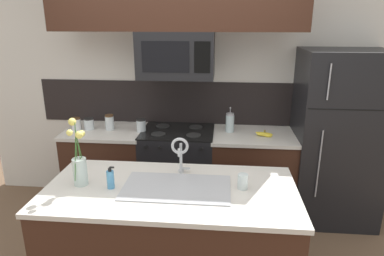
# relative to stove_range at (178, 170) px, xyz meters

# --- Properties ---
(rear_partition) EXTENTS (5.20, 0.10, 2.60)m
(rear_partition) POSITION_rel_stove_range_xyz_m (0.30, 0.38, 0.84)
(rear_partition) COLOR silver
(rear_partition) RESTS_ON ground
(splash_band) EXTENTS (3.23, 0.01, 0.48)m
(splash_band) POSITION_rel_stove_range_xyz_m (-0.00, 0.32, 0.69)
(splash_band) COLOR black
(splash_band) RESTS_ON rear_partition
(back_counter_left) EXTENTS (0.85, 0.65, 0.91)m
(back_counter_left) POSITION_rel_stove_range_xyz_m (-0.79, 0.00, -0.01)
(back_counter_left) COLOR #381E14
(back_counter_left) RESTS_ON ground
(back_counter_right) EXTENTS (0.87, 0.65, 0.91)m
(back_counter_right) POSITION_rel_stove_range_xyz_m (0.80, 0.00, -0.01)
(back_counter_right) COLOR #381E14
(back_counter_right) RESTS_ON ground
(stove_range) EXTENTS (0.76, 0.64, 0.93)m
(stove_range) POSITION_rel_stove_range_xyz_m (0.00, 0.00, 0.00)
(stove_range) COLOR black
(stove_range) RESTS_ON ground
(microwave) EXTENTS (0.74, 0.40, 0.45)m
(microwave) POSITION_rel_stove_range_xyz_m (0.00, -0.02, 1.25)
(microwave) COLOR black
(refrigerator) EXTENTS (0.84, 0.74, 1.78)m
(refrigerator) POSITION_rel_stove_range_xyz_m (1.64, 0.02, 0.43)
(refrigerator) COLOR black
(refrigerator) RESTS_ON ground
(storage_jar_tall) EXTENTS (0.10, 0.10, 0.13)m
(storage_jar_tall) POSITION_rel_stove_range_xyz_m (-1.10, -0.02, 0.51)
(storage_jar_tall) COLOR silver
(storage_jar_tall) RESTS_ON back_counter_left
(storage_jar_medium) EXTENTS (0.10, 0.10, 0.12)m
(storage_jar_medium) POSITION_rel_stove_range_xyz_m (-0.97, 0.00, 0.51)
(storage_jar_medium) COLOR silver
(storage_jar_medium) RESTS_ON back_counter_left
(storage_jar_short) EXTENTS (0.09, 0.09, 0.16)m
(storage_jar_short) POSITION_rel_stove_range_xyz_m (-0.74, 0.01, 0.53)
(storage_jar_short) COLOR silver
(storage_jar_short) RESTS_ON back_counter_left
(storage_jar_squat) EXTENTS (0.10, 0.10, 0.14)m
(storage_jar_squat) POSITION_rel_stove_range_xyz_m (-0.38, -0.03, 0.52)
(storage_jar_squat) COLOR silver
(storage_jar_squat) RESTS_ON back_counter_left
(banana_bunch) EXTENTS (0.19, 0.11, 0.07)m
(banana_bunch) POSITION_rel_stove_range_xyz_m (0.90, -0.06, 0.47)
(banana_bunch) COLOR yellow
(banana_bunch) RESTS_ON back_counter_right
(french_press) EXTENTS (0.09, 0.09, 0.27)m
(french_press) POSITION_rel_stove_range_xyz_m (0.55, 0.06, 0.55)
(french_press) COLOR silver
(french_press) RESTS_ON back_counter_right
(island_counter) EXTENTS (1.79, 0.86, 0.91)m
(island_counter) POSITION_rel_stove_range_xyz_m (0.12, -1.25, -0.01)
(island_counter) COLOR #381E14
(island_counter) RESTS_ON ground
(kitchen_sink) EXTENTS (0.76, 0.44, 0.16)m
(kitchen_sink) POSITION_rel_stove_range_xyz_m (0.16, -1.25, 0.38)
(kitchen_sink) COLOR #ADAFB5
(kitchen_sink) RESTS_ON island_counter
(sink_faucet) EXTENTS (0.14, 0.14, 0.31)m
(sink_faucet) POSITION_rel_stove_range_xyz_m (0.16, -1.03, 0.65)
(sink_faucet) COLOR #B7BABF
(sink_faucet) RESTS_ON island_counter
(dish_soap_bottle) EXTENTS (0.06, 0.05, 0.16)m
(dish_soap_bottle) POSITION_rel_stove_range_xyz_m (-0.30, -1.29, 0.52)
(dish_soap_bottle) COLOR #4C93C6
(dish_soap_bottle) RESTS_ON island_counter
(drinking_glass) EXTENTS (0.07, 0.07, 0.11)m
(drinking_glass) POSITION_rel_stove_range_xyz_m (0.62, -1.21, 0.50)
(drinking_glass) COLOR silver
(drinking_glass) RESTS_ON island_counter
(flower_vase) EXTENTS (0.10, 0.16, 0.50)m
(flower_vase) POSITION_rel_stove_range_xyz_m (-0.53, -1.26, 0.59)
(flower_vase) COLOR silver
(flower_vase) RESTS_ON island_counter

